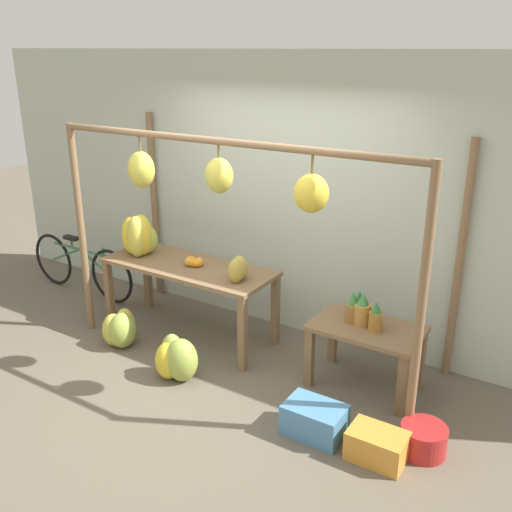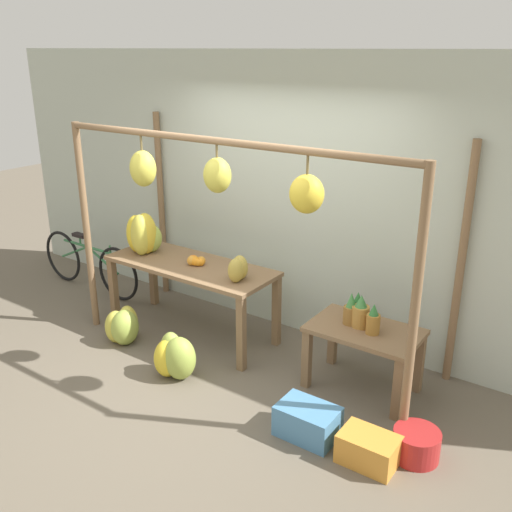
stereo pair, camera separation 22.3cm
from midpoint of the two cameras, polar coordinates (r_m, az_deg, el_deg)
ground_plane at (r=5.11m, az=-4.68°, el=-13.28°), size 20.00×20.00×0.00m
shop_wall_back at (r=5.71m, az=4.76°, el=5.77°), size 8.00×0.08×2.80m
stall_awning at (r=4.89m, az=-0.91°, el=5.23°), size 3.51×1.24×2.14m
display_table_main at (r=5.77m, az=-5.43°, el=-1.78°), size 1.78×0.69×0.77m
display_table_side at (r=5.00m, az=12.03°, el=-8.30°), size 0.93×0.58×0.58m
banana_pile_on_table at (r=6.03m, az=-10.19°, el=2.01°), size 0.41×0.43×0.44m
orange_pile at (r=5.68m, az=-4.91°, el=-0.49°), size 0.20×0.15×0.09m
pineapple_cluster at (r=4.93m, az=11.67°, el=-5.65°), size 0.35×0.26×0.29m
banana_pile_ground_left at (r=5.88m, az=-12.07°, el=-6.92°), size 0.38×0.39×0.38m
banana_pile_ground_right at (r=5.24m, az=-6.99°, el=-9.99°), size 0.44×0.35×0.41m
fruit_crate_white at (r=4.56m, az=6.63°, el=-16.12°), size 0.46×0.31×0.25m
blue_bucket at (r=4.52m, az=17.16°, el=-17.58°), size 0.34×0.34×0.22m
parked_bicycle at (r=7.18m, az=-15.50°, el=-0.72°), size 1.68×0.08×0.70m
papaya_pile at (r=5.27m, az=-0.56°, el=-1.26°), size 0.23×0.29×0.23m
fruit_crate_purple at (r=4.39m, az=12.68°, el=-18.35°), size 0.41×0.28×0.23m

